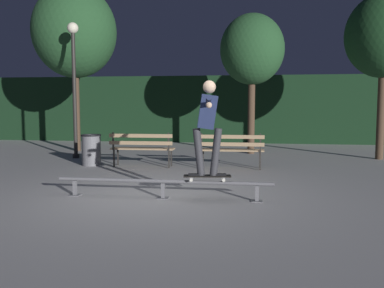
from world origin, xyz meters
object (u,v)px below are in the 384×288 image
Objects in this scene: park_bench_leftmost at (142,146)px; trash_can at (91,149)px; tree_behind_benches at (252,50)px; park_bench_left_center at (231,147)px; tree_far_right at (384,36)px; grind_rail at (163,184)px; lamp_post_left at (74,73)px; tree_far_left at (74,32)px; skateboarder at (208,120)px; skateboard at (207,176)px.

park_bench_leftmost is 1.39m from trash_can.
tree_behind_benches is (2.68, 3.36, 2.72)m from park_bench_leftmost.
park_bench_left_center is 0.34× the size of tree_far_right.
grind_rail is 2.29× the size of park_bench_leftmost.
lamp_post_left is at bearing -159.24° from tree_behind_benches.
park_bench_leftmost is at bearing -46.42° from tree_far_left.
trash_can is (-2.66, 3.50, 0.17)m from grind_rail.
park_bench_left_center is at bearing -17.38° from lamp_post_left.
tree_behind_benches is 0.94× the size of tree_far_right.
skateboarder is 4.03m from park_bench_leftmost.
skateboard is at bearing -93.29° from park_bench_left_center.
skateboarder is at bearing -126.24° from tree_far_right.
park_bench_leftmost is at bearing -4.77° from trash_can.
park_bench_left_center is 7.20m from tree_far_left.
trash_can is at bearing -141.29° from tree_behind_benches.
lamp_post_left is (-4.42, 4.83, 1.15)m from skateboarder.
tree_far_left is (-5.84, -0.03, 0.69)m from tree_behind_benches.
lamp_post_left is (-8.73, -1.05, -0.99)m from tree_far_right.
tree_far_left is (-5.39, 3.33, 3.42)m from park_bench_left_center.
tree_far_left is at bearing 112.49° from lamp_post_left.
lamp_post_left reaches higher than park_bench_left_center.
tree_far_right is 8.64m from trash_can.
skateboarder reaches higher than park_bench_left_center.
park_bench_leftmost is (-1.28, 3.38, 0.29)m from grind_rail.
skateboard is 7.91m from tree_far_right.
trash_can is at bearing 134.29° from skateboarder.
skateboarder is 0.97× the size of park_bench_left_center.
tree_far_left reaches higher than park_bench_left_center.
grind_rail is 4.60× the size of trash_can.
skateboarder is 6.65m from lamp_post_left.
tree_far_right is (6.34, 2.50, 2.93)m from park_bench_leftmost.
tree_far_left reaches higher than skateboarder.
park_bench_leftmost is at bearing 180.00° from park_bench_left_center.
tree_behind_benches is (0.64, 6.75, 2.87)m from skateboard.
lamp_post_left is at bearing 127.22° from trash_can.
tree_behind_benches is 5.47m from lamp_post_left.
lamp_post_left is (-4.42, 4.83, 2.09)m from skateboard.
tree_behind_benches reaches higher than trash_can.
tree_far_right reaches higher than trash_can.
tree_far_right is 5.85× the size of trash_can.
park_bench_left_center reaches higher than trash_can.
grind_rail is 3.52m from park_bench_left_center.
grind_rail is at bearing -179.97° from skateboarder.
grind_rail is at bearing -52.75° from lamp_post_left.
skateboarder is at bearing 8.34° from skateboard.
grind_rail is 0.84× the size of tree_behind_benches.
skateboard is 0.50× the size of park_bench_left_center.
tree_far_left is 1.41× the size of lamp_post_left.
grind_rail is 8.87m from tree_far_left.
tree_behind_benches reaches higher than grind_rail.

